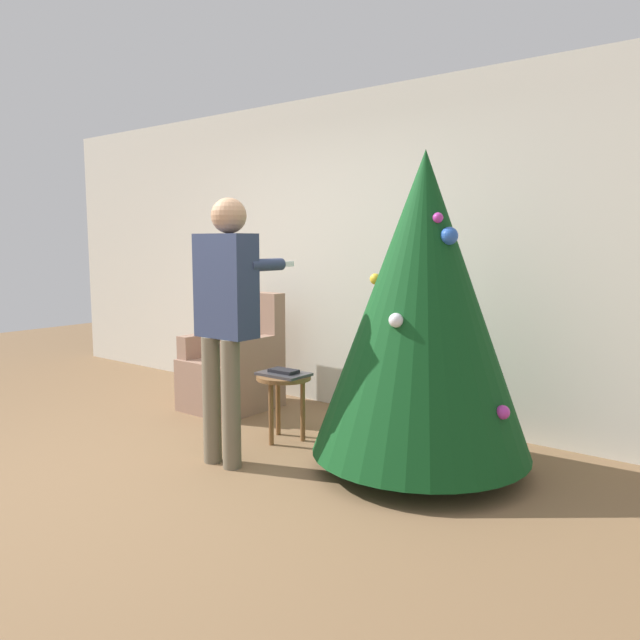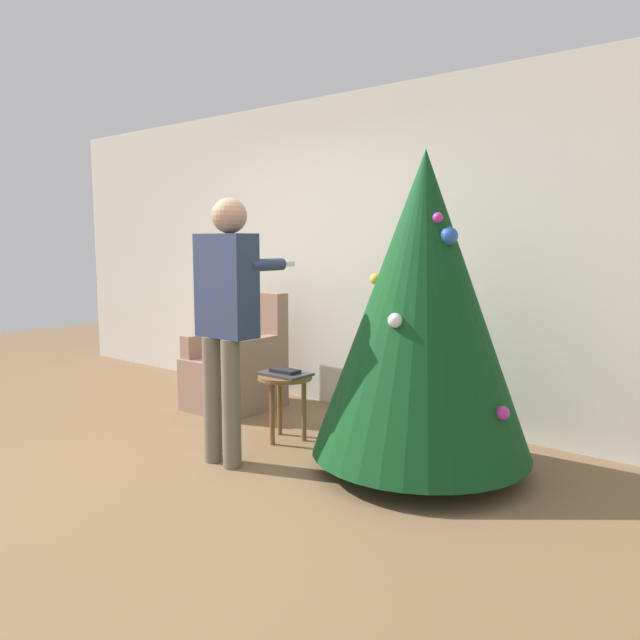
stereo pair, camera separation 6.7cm
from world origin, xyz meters
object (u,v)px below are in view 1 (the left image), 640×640
(christmas_tree, at_px, (423,305))
(side_stool, at_px, (284,386))
(armchair, at_px, (235,368))
(person_standing, at_px, (226,306))

(christmas_tree, xyz_separation_m, side_stool, (-1.07, -0.10, -0.66))
(christmas_tree, bearing_deg, side_stool, -174.80)
(armchair, distance_m, side_stool, 1.05)
(person_standing, height_order, side_stool, person_standing)
(person_standing, xyz_separation_m, side_stool, (-0.02, 0.58, -0.63))
(person_standing, distance_m, side_stool, 0.86)
(christmas_tree, relative_size, armchair, 2.00)
(christmas_tree, xyz_separation_m, armchair, (-2.03, 0.34, -0.72))
(christmas_tree, relative_size, person_standing, 1.16)
(christmas_tree, distance_m, side_stool, 1.26)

